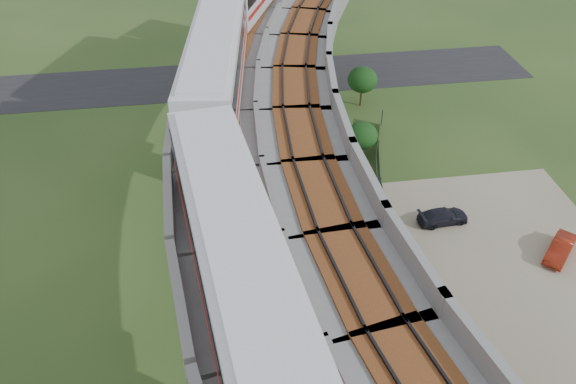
% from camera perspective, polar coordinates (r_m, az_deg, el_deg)
% --- Properties ---
extents(ground, '(160.00, 160.00, 0.00)m').
position_cam_1_polar(ground, '(33.48, -2.05, -11.92)').
color(ground, '#28451B').
rests_on(ground, ground).
extents(dirt_lot, '(18.00, 26.00, 0.04)m').
position_cam_1_polar(dirt_lot, '(35.88, 21.61, -11.06)').
color(dirt_lot, gray).
rests_on(dirt_lot, ground).
extents(asphalt_road, '(60.00, 8.00, 0.03)m').
position_cam_1_polar(asphalt_road, '(57.55, -5.57, 11.35)').
color(asphalt_road, '#232326').
rests_on(asphalt_road, ground).
extents(viaduct, '(19.58, 73.98, 11.40)m').
position_cam_1_polar(viaduct, '(27.74, 5.44, 1.17)').
color(viaduct, '#99968E').
rests_on(viaduct, ground).
extents(metro_train, '(11.14, 61.34, 3.64)m').
position_cam_1_polar(metro_train, '(24.64, -1.62, 5.33)').
color(metro_train, silver).
rests_on(metro_train, ground).
extents(fence, '(3.87, 38.73, 1.50)m').
position_cam_1_polar(fence, '(34.87, 14.25, -9.02)').
color(fence, '#2D382D').
rests_on(fence, ground).
extents(tree_0, '(2.70, 2.70, 3.75)m').
position_cam_1_polar(tree_0, '(51.82, 7.57, 11.24)').
color(tree_0, '#382314').
rests_on(tree_0, ground).
extents(tree_1, '(2.52, 2.52, 2.84)m').
position_cam_1_polar(tree_1, '(45.12, 7.52, 5.70)').
color(tree_1, '#382314').
rests_on(tree_1, ground).
extents(tree_2, '(2.74, 2.74, 3.06)m').
position_cam_1_polar(tree_2, '(37.37, 6.38, -1.69)').
color(tree_2, '#382314').
rests_on(tree_2, ground).
extents(tree_3, '(2.45, 2.45, 2.74)m').
position_cam_1_polar(tree_3, '(31.74, 10.51, -11.75)').
color(tree_3, '#382314').
rests_on(tree_3, ground).
extents(car_red, '(3.32, 3.31, 1.14)m').
position_cam_1_polar(car_red, '(40.14, 25.94, -5.21)').
color(car_red, maroon).
rests_on(car_red, dirt_lot).
extents(car_dark, '(3.66, 1.74, 1.03)m').
position_cam_1_polar(car_dark, '(40.05, 15.48, -2.40)').
color(car_dark, black).
rests_on(car_dark, dirt_lot).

